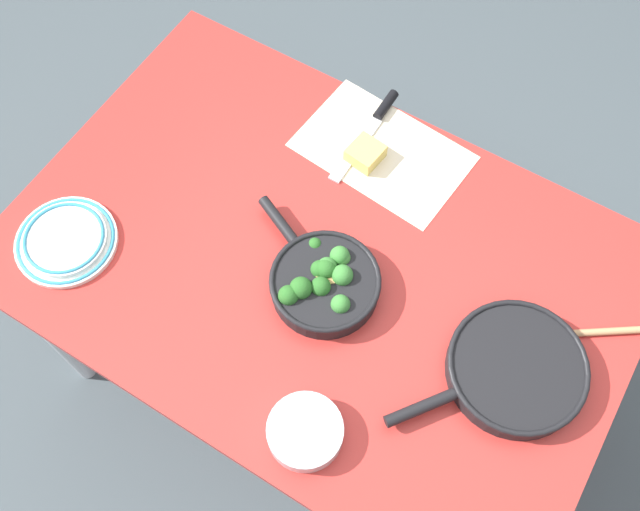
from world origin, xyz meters
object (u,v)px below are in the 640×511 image
Objects in this scene: cheese_block at (365,154)px; dinner_plate_stack at (65,240)px; grater_knife at (374,123)px; skillet_eggs at (515,369)px; prep_bowl_steel at (305,432)px; skillet_broccoli at (324,281)px; wooden_spoon at (574,333)px.

cheese_block is 0.37× the size of dinner_plate_stack.
cheese_block reaches higher than grater_knife.
skillet_eggs is 1.68× the size of dinner_plate_stack.
grater_knife is 0.75m from prep_bowl_steel.
prep_bowl_steel is at bearing 139.22° from skillet_broccoli.
grater_knife is (-0.12, 0.42, -0.02)m from skillet_broccoli.
prep_bowl_steel is at bearing 17.00° from wooden_spoon.
skillet_broccoli is 2.33× the size of prep_bowl_steel.
skillet_eggs is at bearing -150.65° from skillet_broccoli.
prep_bowl_steel is (-0.36, -0.46, 0.01)m from wooden_spoon.
prep_bowl_steel is (0.13, -0.28, -0.01)m from skillet_broccoli.
skillet_eggs reaches higher than grater_knife.
skillet_eggs is (0.42, 0.04, -0.01)m from skillet_broccoli.
dinner_plate_stack is (-0.53, -0.20, -0.02)m from skillet_broccoli.
cheese_block is at bearing 109.69° from prep_bowl_steel.
wooden_spoon is 4.02× the size of cheese_block.
dinner_plate_stack is (-1.03, -0.38, 0.01)m from wooden_spoon.
cheese_block is at bearing 50.08° from dinner_plate_stack.
dinner_plate_stack reaches higher than wooden_spoon.
prep_bowl_steel reaches higher than wooden_spoon.
dinner_plate_stack is at bearing -39.75° from skillet_eggs.
prep_bowl_steel is (0.67, -0.08, 0.01)m from dinner_plate_stack.
cheese_block is at bearing 17.79° from grater_knife.
dinner_plate_stack is (-0.42, -0.63, 0.00)m from grater_knife.
grater_knife is 0.75m from dinner_plate_stack.
prep_bowl_steel reaches higher than cheese_block.
dinner_plate_stack is at bearing 45.15° from skillet_broccoli.
dinner_plate_stack is at bearing -129.92° from cheese_block.
grater_knife is at bearing -49.94° from skillet_broccoli.
wooden_spoon is (0.07, 0.14, -0.02)m from skillet_eggs.
wooden_spoon is 0.58m from prep_bowl_steel.
skillet_eggs is 0.98m from dinner_plate_stack.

